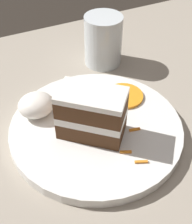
% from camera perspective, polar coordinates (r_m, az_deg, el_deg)
% --- Properties ---
extents(ground_plane, '(6.00, 6.00, 0.00)m').
position_cam_1_polar(ground_plane, '(0.52, -1.51, -9.19)').
color(ground_plane, black).
rests_on(ground_plane, ground).
extents(dining_table, '(1.37, 0.84, 0.03)m').
position_cam_1_polar(dining_table, '(0.51, -1.54, -8.18)').
color(dining_table, gray).
rests_on(dining_table, ground).
extents(plate, '(0.29, 0.29, 0.02)m').
position_cam_1_polar(plate, '(0.52, -0.00, -3.02)').
color(plate, white).
rests_on(plate, dining_table).
extents(cake_slice, '(0.11, 0.11, 0.08)m').
position_cam_1_polar(cake_slice, '(0.48, -0.79, -0.28)').
color(cake_slice, '#4C2D19').
rests_on(cake_slice, plate).
extents(cream_dollop, '(0.06, 0.06, 0.04)m').
position_cam_1_polar(cream_dollop, '(0.53, -10.89, 1.27)').
color(cream_dollop, white).
rests_on(cream_dollop, plate).
extents(orange_garnish, '(0.07, 0.07, 0.00)m').
position_cam_1_polar(orange_garnish, '(0.57, 5.10, 2.98)').
color(orange_garnish, orange).
rests_on(orange_garnish, plate).
extents(carrot_shreds_scatter, '(0.11, 0.22, 0.00)m').
position_cam_1_polar(carrot_shreds_scatter, '(0.54, 0.09, 0.43)').
color(carrot_shreds_scatter, orange).
rests_on(carrot_shreds_scatter, plate).
extents(drinking_glass, '(0.08, 0.08, 0.11)m').
position_cam_1_polar(drinking_glass, '(0.67, 1.31, 12.42)').
color(drinking_glass, silver).
rests_on(drinking_glass, dining_table).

